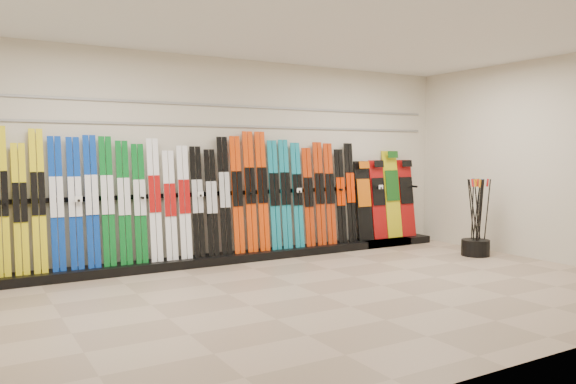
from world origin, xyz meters
TOP-DOWN VIEW (x-y plane):
  - floor at (0.00, 0.00)m, footprint 8.00×8.00m
  - back_wall at (0.00, 2.50)m, footprint 8.00×0.00m
  - right_wall at (4.00, 0.00)m, footprint 0.00×5.00m
  - ceiling at (0.00, 0.00)m, footprint 8.00×8.00m
  - ski_rack_base at (0.22, 2.28)m, footprint 8.00×0.40m
  - skis at (-0.47, 2.32)m, footprint 5.37×0.21m
  - snowboards at (2.95, 2.35)m, footprint 1.27×0.23m
  - pole_bin at (3.44, 0.79)m, footprint 0.43×0.43m
  - ski_poles at (3.45, 0.77)m, footprint 0.31×0.38m
  - slatwall_rail_0 at (0.00, 2.48)m, footprint 7.60×0.02m
  - slatwall_rail_1 at (0.00, 2.48)m, footprint 7.60×0.02m

SIDE VIEW (x-z plane):
  - floor at x=0.00m, z-range 0.00..0.00m
  - ski_rack_base at x=0.22m, z-range 0.00..0.12m
  - pole_bin at x=3.44m, z-range 0.00..0.25m
  - ski_poles at x=3.45m, z-range 0.02..1.20m
  - snowboards at x=2.95m, z-range 0.06..1.58m
  - skis at x=-0.47m, z-range 0.05..1.86m
  - back_wall at x=0.00m, z-range -2.50..5.50m
  - right_wall at x=4.00m, z-range -1.00..4.00m
  - slatwall_rail_0 at x=0.00m, z-range 1.98..2.02m
  - slatwall_rail_1 at x=0.00m, z-range 2.28..2.31m
  - ceiling at x=0.00m, z-range 3.00..3.00m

